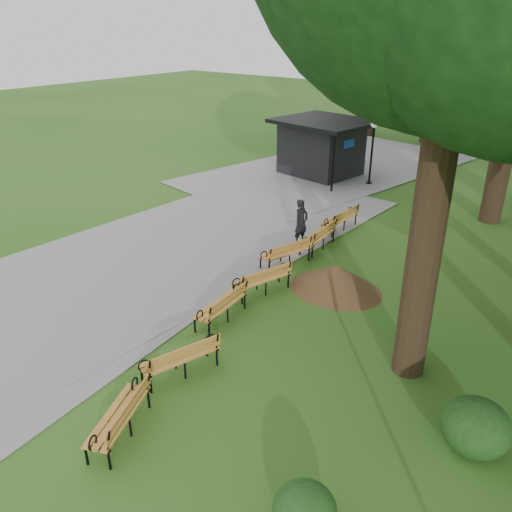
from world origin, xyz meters
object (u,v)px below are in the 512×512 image
Objects in this scene: bench_5 at (318,236)px; kiosk at (321,147)px; bench_3 at (261,279)px; bench_0 at (118,416)px; bench_4 at (285,252)px; person at (301,222)px; dirt_mound at (336,278)px; lamp_post at (373,139)px; bench_1 at (180,357)px; bench_2 at (220,305)px; bench_6 at (339,219)px.

kiosk is at bearing -154.32° from bench_5.
bench_5 is at bearing -157.39° from bench_3.
bench_4 is at bearing 168.47° from bench_0.
dirt_mound is (2.66, -2.18, -0.42)m from person.
lamp_post is 10.04m from bench_4.
bench_1 is 2.38m from bench_2.
bench_0 and bench_3 have the same top height.
bench_4 is (0.53, -1.70, -0.37)m from person.
person is 7.98m from bench_1.
person is 10.04m from bench_0.
bench_6 is at bearing -178.01° from bench_5.
kiosk is 1.48× the size of lamp_post.
kiosk is 2.32× the size of bench_5.
bench_0 is 4.44m from bench_2.
bench_3 is at bearing 8.99° from bench_6.
person is 2.04m from bench_6.
bench_1 is 4.19m from bench_3.
lamp_post is 1.57× the size of bench_3.
bench_1 is (3.33, -15.73, -1.72)m from lamp_post.
person reaches higher than dirt_mound.
bench_2 reaches higher than dirt_mound.
bench_3 is 1.00× the size of bench_4.
person is at bearing -90.00° from bench_5.
lamp_post is at bearing -176.01° from bench_2.
person is at bearing -147.52° from bench_3.
person reaches higher than bench_1.
lamp_post reaches higher than kiosk.
bench_1 and bench_6 have the same top height.
person reaches higher than bench_4.
dirt_mound is at bearing -171.66° from bench_1.
bench_3 is (-1.30, 6.11, 0.00)m from bench_0.
kiosk reaches higher than bench_5.
person is 0.85× the size of bench_6.
dirt_mound is 1.22× the size of bench_5.
kiosk reaches higher than person.
bench_0 is (6.55, -17.85, -0.94)m from kiosk.
lamp_post is 1.28× the size of dirt_mound.
bench_5 is 1.93m from bench_6.
bench_3 is at bearing 175.81° from bench_2.
kiosk is at bearing 123.68° from dirt_mound.
lamp_post reaches higher than bench_0.
bench_6 is (4.59, -6.12, -0.94)m from kiosk.
bench_3 is at bearing 0.98° from bench_5.
lamp_post is (-1.40, 8.00, 1.35)m from person.
bench_1 reaches higher than dirt_mound.
bench_5 and bench_6 have the same top height.
kiosk reaches higher than bench_2.
bench_4 is at bearing -9.02° from bench_5.
bench_5 is (0.65, 0.06, -0.37)m from person.
bench_0 is 8.26m from bench_4.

